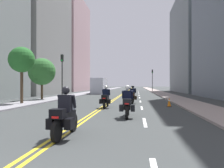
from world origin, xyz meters
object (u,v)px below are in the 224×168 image
at_px(street_tree_1, 22,60).
at_px(parked_truck, 100,87).
at_px(motorcycle_2, 106,99).
at_px(traffic_light_far, 152,77).
at_px(motorcycle_1, 127,104).
at_px(motorcycle_0, 65,117).
at_px(street_tree_0, 42,72).
at_px(traffic_light_near, 62,69).
at_px(motorcycle_3, 133,96).
at_px(traffic_cone_0, 169,102).

xyz_separation_m(street_tree_1, parked_truck, (2.77, 22.27, -2.43)).
height_order(motorcycle_2, traffic_light_far, traffic_light_far).
relative_size(motorcycle_1, parked_truck, 0.35).
xyz_separation_m(motorcycle_1, parked_truck, (-6.28, 28.35, 0.62)).
bearing_deg(motorcycle_0, traffic_light_far, 84.11).
bearing_deg(street_tree_0, traffic_light_far, 64.91).
relative_size(traffic_light_near, parked_truck, 0.79).
height_order(motorcycle_2, street_tree_1, street_tree_1).
xyz_separation_m(traffic_light_far, street_tree_0, (-13.67, -29.20, -0.46)).
height_order(motorcycle_3, traffic_light_far, traffic_light_far).
bearing_deg(motorcycle_2, parked_truck, 101.19).
relative_size(motorcycle_1, motorcycle_3, 1.05).
distance_m(motorcycle_2, traffic_light_far, 36.62).
distance_m(motorcycle_0, motorcycle_3, 13.10).
bearing_deg(parked_truck, traffic_cone_0, -67.88).
relative_size(motorcycle_2, parked_truck, 0.34).
relative_size(motorcycle_0, motorcycle_2, 0.97).
bearing_deg(street_tree_1, motorcycle_2, -13.11).
bearing_deg(motorcycle_3, motorcycle_2, -111.93).
xyz_separation_m(motorcycle_0, motorcycle_3, (1.91, 12.96, -0.01)).
relative_size(motorcycle_1, street_tree_1, 0.48).
xyz_separation_m(motorcycle_1, street_tree_0, (-9.60, 11.23, 2.39)).
height_order(motorcycle_3, traffic_light_near, traffic_light_near).
xyz_separation_m(traffic_light_near, traffic_light_far, (12.15, 27.16, -0.00)).
height_order(motorcycle_0, street_tree_1, street_tree_1).
bearing_deg(motorcycle_1, motorcycle_0, -112.25).
bearing_deg(motorcycle_2, motorcycle_3, 65.98).
bearing_deg(traffic_light_near, street_tree_0, -126.70).
bearing_deg(street_tree_0, traffic_cone_0, -23.73).
bearing_deg(motorcycle_2, traffic_light_far, 81.32).
height_order(motorcycle_2, motorcycle_3, motorcycle_2).
bearing_deg(parked_truck, street_tree_0, -100.98).
xyz_separation_m(motorcycle_1, traffic_light_near, (-8.08, 13.27, 2.85)).
xyz_separation_m(motorcycle_3, street_tree_1, (-9.17, -2.37, 3.05)).
distance_m(street_tree_0, street_tree_1, 5.22).
distance_m(motorcycle_3, traffic_light_far, 32.34).
height_order(motorcycle_0, traffic_cone_0, motorcycle_0).
height_order(motorcycle_0, motorcycle_3, motorcycle_0).
height_order(street_tree_1, parked_truck, street_tree_1).
relative_size(motorcycle_3, traffic_light_far, 0.42).
xyz_separation_m(traffic_light_far, street_tree_1, (-13.12, -34.35, 0.21)).
height_order(traffic_light_far, parked_truck, traffic_light_far).
distance_m(motorcycle_1, traffic_light_far, 40.73).
height_order(motorcycle_3, traffic_cone_0, motorcycle_3).
relative_size(motorcycle_1, street_tree_0, 0.51).
bearing_deg(motorcycle_1, motorcycle_3, 88.68).
distance_m(street_tree_0, parked_truck, 17.53).
height_order(motorcycle_3, parked_truck, parked_truck).
distance_m(motorcycle_1, parked_truck, 29.05).
relative_size(traffic_cone_0, street_tree_0, 0.16).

